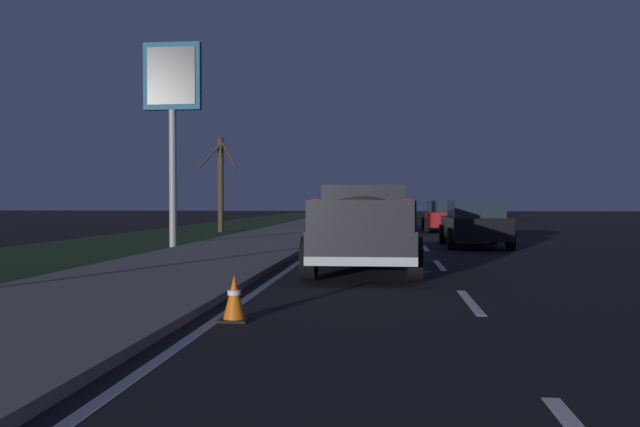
# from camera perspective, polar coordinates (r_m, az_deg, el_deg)

# --- Properties ---
(ground) EXTENTS (144.00, 144.00, 0.00)m
(ground) POSITION_cam_1_polar(r_m,az_deg,el_deg) (27.68, 8.51, -2.04)
(ground) COLOR black
(sidewalk_shoulder) EXTENTS (108.00, 4.00, 0.12)m
(sidewalk_shoulder) POSITION_cam_1_polar(r_m,az_deg,el_deg) (28.01, -3.23, -1.87)
(sidewalk_shoulder) COLOR slate
(sidewalk_shoulder) RESTS_ON ground
(grass_verge) EXTENTS (108.00, 6.00, 0.01)m
(grass_verge) POSITION_cam_1_polar(r_m,az_deg,el_deg) (29.22, -12.96, -1.88)
(grass_verge) COLOR #1E3819
(grass_verge) RESTS_ON ground
(lane_markings) EXTENTS (109.09, 3.54, 0.01)m
(lane_markings) POSITION_cam_1_polar(r_m,az_deg,el_deg) (30.01, 3.51, -1.78)
(lane_markings) COLOR silver
(lane_markings) RESTS_ON ground
(pickup_truck) EXTENTS (5.46, 2.35, 1.87)m
(pickup_truck) POSITION_cam_1_polar(r_m,az_deg,el_deg) (13.96, 3.87, -1.07)
(pickup_truck) COLOR #232328
(pickup_truck) RESTS_ON ground
(sedan_white) EXTENTS (4.43, 2.07, 1.54)m
(sedan_white) POSITION_cam_1_polar(r_m,az_deg,el_deg) (29.81, 5.14, -0.30)
(sedan_white) COLOR silver
(sedan_white) RESTS_ON ground
(sedan_black) EXTENTS (4.40, 2.03, 1.54)m
(sedan_black) POSITION_cam_1_polar(r_m,az_deg,el_deg) (21.80, 13.61, -0.83)
(sedan_black) COLOR black
(sedan_black) RESTS_ON ground
(sedan_red) EXTENTS (4.42, 2.06, 1.54)m
(sedan_red) POSITION_cam_1_polar(r_m,az_deg,el_deg) (32.21, 10.97, -0.21)
(sedan_red) COLOR maroon
(sedan_red) RESTS_ON ground
(gas_price_sign) EXTENTS (0.27, 1.90, 6.70)m
(gas_price_sign) POSITION_cam_1_polar(r_m,az_deg,el_deg) (21.83, -13.03, 10.35)
(gas_price_sign) COLOR #99999E
(gas_price_sign) RESTS_ON ground
(bare_tree_far) EXTENTS (2.29, 1.67, 4.69)m
(bare_tree_far) POSITION_cam_1_polar(r_m,az_deg,el_deg) (31.58, -8.84, 2.92)
(bare_tree_far) COLOR #423323
(bare_tree_far) RESTS_ON ground
(traffic_cone_near) EXTENTS (0.36, 0.36, 0.58)m
(traffic_cone_near) POSITION_cam_1_polar(r_m,az_deg,el_deg) (8.18, -7.66, -7.52)
(traffic_cone_near) COLOR black
(traffic_cone_near) RESTS_ON ground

